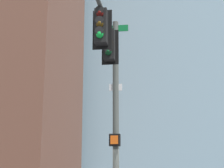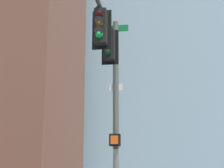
# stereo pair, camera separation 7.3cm
# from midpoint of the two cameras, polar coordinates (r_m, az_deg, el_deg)

# --- Properties ---
(signal_pole_assembly) EXTENTS (1.07, 4.25, 7.12)m
(signal_pole_assembly) POSITION_cam_midpoint_polar(r_m,az_deg,el_deg) (10.91, -0.37, 1.13)
(signal_pole_assembly) COLOR #4C514C
(signal_pole_assembly) RESTS_ON ground_plane
(building_brick_farside) EXTENTS (19.25, 17.34, 50.76)m
(building_brick_farside) POSITION_cam_midpoint_polar(r_m,az_deg,el_deg) (68.64, 1.85, 6.54)
(building_brick_farside) COLOR #845B47
(building_brick_farside) RESTS_ON ground_plane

